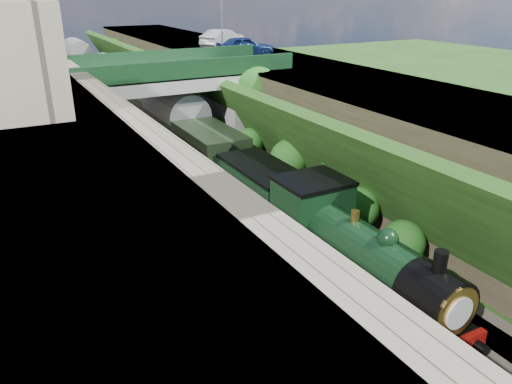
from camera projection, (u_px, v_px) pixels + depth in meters
name	position (u px, v px, depth m)	size (l,w,h in m)	color
ground	(414.00, 383.00, 15.55)	(160.00, 160.00, 0.00)	#1E4714
trackbed	(185.00, 178.00, 31.78)	(10.00, 90.00, 0.20)	#473F38
retaining_wall	(90.00, 138.00, 28.07)	(1.00, 90.00, 7.00)	#756B56
street_plateau_left	(22.00, 147.00, 26.54)	(6.00, 90.00, 7.00)	#262628
street_plateau_right	(311.00, 115.00, 34.78)	(8.00, 90.00, 6.25)	#262628
embankment_slope	(253.00, 128.00, 33.00)	(4.30, 90.00, 6.36)	#1E4714
track_left	(154.00, 181.00, 30.85)	(2.50, 90.00, 0.20)	black
track_right	(202.00, 173.00, 32.25)	(2.50, 90.00, 0.20)	black
road_bridge	(174.00, 103.00, 33.93)	(16.00, 6.40, 7.25)	gray
tree	(255.00, 94.00, 33.93)	(3.60, 3.80, 6.60)	black
lamppost	(222.00, 11.00, 40.51)	(0.87, 0.15, 6.00)	gray
car_blue	(245.00, 46.00, 39.30)	(1.83, 4.54, 1.55)	navy
car_silver	(223.00, 38.00, 45.01)	(1.68, 4.83, 1.59)	#AAABAF
locomotive	(355.00, 255.00, 19.13)	(3.10, 10.23, 3.83)	black
tender	(262.00, 196.00, 25.23)	(2.70, 6.00, 3.05)	black
coach_front	(176.00, 129.00, 35.31)	(2.90, 18.00, 3.70)	black
coach_middle	(113.00, 86.00, 50.61)	(2.90, 18.00, 3.70)	black
coach_rear	(79.00, 62.00, 65.90)	(2.90, 18.00, 3.70)	black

